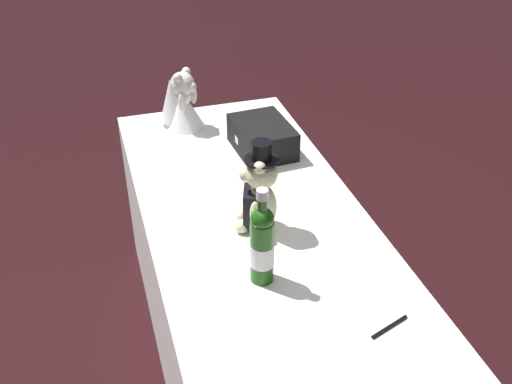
{
  "coord_description": "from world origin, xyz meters",
  "views": [
    {
      "loc": [
        1.57,
        -0.48,
        1.93
      ],
      "look_at": [
        0.0,
        0.0,
        0.83
      ],
      "focal_mm": 42.29,
      "sensor_mm": 36.0,
      "label": 1
    }
  ],
  "objects_px": {
    "signing_pen": "(391,326)",
    "teddy_bear_bride": "(180,102)",
    "gift_case_black": "(262,137)",
    "champagne_bottle": "(262,243)",
    "teddy_bear_groom": "(258,193)"
  },
  "relations": [
    {
      "from": "teddy_bear_bride",
      "to": "gift_case_black",
      "type": "distance_m",
      "value": 0.41
    },
    {
      "from": "teddy_bear_bride",
      "to": "champagne_bottle",
      "type": "xyz_separation_m",
      "value": [
        1.03,
        0.04,
        0.02
      ]
    },
    {
      "from": "teddy_bear_bride",
      "to": "signing_pen",
      "type": "xyz_separation_m",
      "value": [
        1.31,
        0.31,
        -0.1
      ]
    },
    {
      "from": "teddy_bear_bride",
      "to": "champagne_bottle",
      "type": "distance_m",
      "value": 1.03
    },
    {
      "from": "signing_pen",
      "to": "teddy_bear_groom",
      "type": "bearing_deg",
      "value": -158.41
    },
    {
      "from": "signing_pen",
      "to": "teddy_bear_bride",
      "type": "bearing_deg",
      "value": -166.78
    },
    {
      "from": "teddy_bear_groom",
      "to": "signing_pen",
      "type": "relative_size",
      "value": 2.39
    },
    {
      "from": "teddy_bear_bride",
      "to": "signing_pen",
      "type": "relative_size",
      "value": 1.92
    },
    {
      "from": "champagne_bottle",
      "to": "gift_case_black",
      "type": "height_order",
      "value": "champagne_bottle"
    },
    {
      "from": "signing_pen",
      "to": "champagne_bottle",
      "type": "bearing_deg",
      "value": -136.32
    },
    {
      "from": "champagne_bottle",
      "to": "signing_pen",
      "type": "distance_m",
      "value": 0.41
    },
    {
      "from": "champagne_bottle",
      "to": "gift_case_black",
      "type": "bearing_deg",
      "value": 162.49
    },
    {
      "from": "teddy_bear_groom",
      "to": "signing_pen",
      "type": "distance_m",
      "value": 0.59
    },
    {
      "from": "teddy_bear_groom",
      "to": "champagne_bottle",
      "type": "distance_m",
      "value": 0.25
    },
    {
      "from": "teddy_bear_bride",
      "to": "champagne_bottle",
      "type": "height_order",
      "value": "champagne_bottle"
    }
  ]
}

